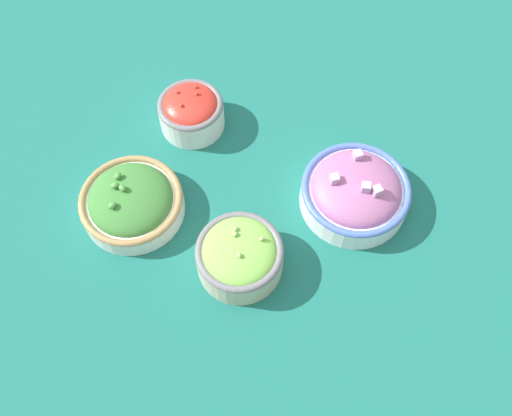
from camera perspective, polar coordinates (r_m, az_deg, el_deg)
ground_plane at (r=0.94m, az=0.00°, el=-0.87°), size 3.00×3.00×0.00m
bowl_broccoli at (r=0.94m, az=-12.35°, el=0.62°), size 0.17×0.17×0.07m
bowl_lettuce at (r=0.87m, az=-1.65°, el=-4.75°), size 0.13×0.13×0.08m
bowl_red_onion at (r=0.94m, az=9.90°, el=1.62°), size 0.18×0.18×0.08m
bowl_cherry_tomatoes at (r=1.02m, az=-6.51°, el=9.66°), size 0.11×0.11×0.08m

